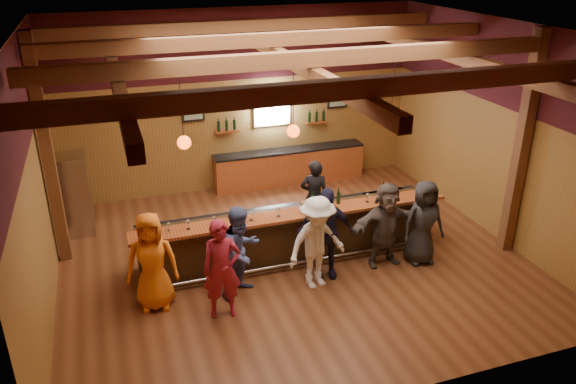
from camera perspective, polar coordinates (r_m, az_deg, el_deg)
The scene contains 27 objects.
room at distance 10.24m, azimuth 0.44°, elevation 9.03°, with size 9.04×9.00×4.52m.
bar_counter at distance 11.33m, azimuth 0.32°, elevation -4.11°, with size 6.30×1.07×1.11m.
back_bar_cabinet at distance 14.77m, azimuth 0.16°, elevation 2.63°, with size 4.00×0.52×0.95m.
window at distance 14.36m, azimuth -1.66°, elevation 8.61°, with size 0.95×0.09×0.95m.
framed_pictures at distance 14.60m, azimuth 1.64°, elevation 9.08°, with size 5.35×0.05×0.45m.
wine_shelves at distance 14.42m, azimuth -1.56°, elevation 6.90°, with size 3.00×0.18×0.30m.
pendant_lights at distance 10.33m, azimuth 0.54°, elevation 6.25°, with size 4.24×0.24×1.37m.
stainless_fridge at distance 12.91m, azimuth -20.97°, elevation -0.26°, with size 0.70×0.70×1.80m, color silver.
customer_orange at distance 9.89m, azimuth -13.64°, elevation -6.87°, with size 0.88×0.57×1.79m, color orange.
customer_redvest at distance 9.48m, azimuth -6.72°, elevation -7.81°, with size 0.65×0.43×1.78m, color maroon.
customer_denim at distance 10.04m, azimuth -4.78°, elevation -6.01°, with size 0.83×0.65×1.71m, color #425084.
customer_white at distance 10.18m, azimuth 2.95°, elevation -5.18°, with size 1.16×0.67×1.80m, color white.
customer_navy at distance 10.50m, azimuth 3.78°, elevation -4.18°, with size 1.07×0.44×1.82m, color #1E1B37.
customer_brown at distance 11.04m, azimuth 9.92°, elevation -3.29°, with size 1.60×0.51×1.72m, color #514541.
customer_dark at distance 11.28m, azimuth 13.58°, elevation -3.02°, with size 0.84×0.55×1.73m, color #252528.
bartender at distance 12.12m, azimuth 2.68°, elevation -0.50°, with size 0.61×0.40×1.67m, color black.
ice_bucket at distance 10.78m, azimuth 1.79°, elevation -1.52°, with size 0.19×0.19×0.21m, color brown.
bottle_a at distance 10.98m, azimuth 2.50°, elevation -0.92°, with size 0.07×0.07×0.32m.
bottle_b at distance 11.16m, azimuth 5.14°, elevation -0.56°, with size 0.07×0.07×0.33m.
glass_a at distance 10.30m, azimuth -12.03°, elevation -3.27°, with size 0.08×0.08×0.17m.
glass_b at distance 10.28m, azimuth -10.13°, elevation -3.06°, with size 0.09×0.09×0.19m.
glass_c at distance 10.39m, azimuth -7.52°, elevation -2.69°, with size 0.08×0.08×0.17m.
glass_d at distance 10.46m, azimuth -3.79°, elevation -2.25°, with size 0.08×0.08×0.18m.
glass_e at distance 10.59m, azimuth -1.00°, elevation -1.83°, with size 0.09×0.09×0.19m.
glass_f at distance 10.95m, azimuth 3.96°, elevation -1.01°, with size 0.08×0.08×0.18m.
glass_g at distance 11.29m, azimuth 8.09°, elevation -0.38°, with size 0.08×0.08×0.19m.
glass_h at distance 11.58m, azimuth 10.64°, elevation 0.11°, with size 0.09×0.09×0.20m.
Camera 1 is at (-3.25, -9.29, 5.86)m, focal length 35.00 mm.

